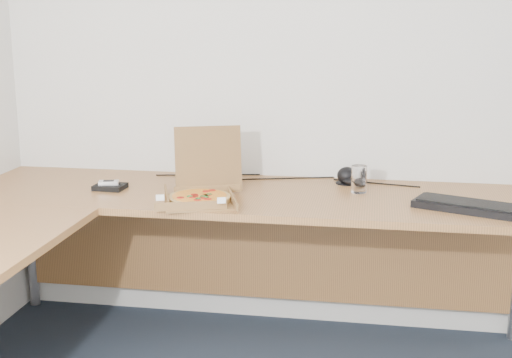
% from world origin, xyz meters
% --- Properties ---
extents(room_shell, '(3.50, 3.50, 2.50)m').
position_xyz_m(room_shell, '(0.00, 0.00, 1.25)').
color(room_shell, silver).
rests_on(room_shell, ground).
extents(desk, '(2.50, 2.20, 0.73)m').
position_xyz_m(desk, '(-0.82, 0.97, 0.70)').
color(desk, '#986436').
rests_on(desk, ground).
extents(pizza_box, '(0.28, 0.33, 0.29)m').
position_xyz_m(pizza_box, '(-0.67, 1.21, 0.76)').
color(pizza_box, brown).
rests_on(pizza_box, desk).
extents(drinking_glass, '(0.07, 0.07, 0.12)m').
position_xyz_m(drinking_glass, '(-0.03, 1.49, 0.79)').
color(drinking_glass, white).
rests_on(drinking_glass, desk).
extents(keyboard, '(0.49, 0.32, 0.03)m').
position_xyz_m(keyboard, '(0.42, 1.26, 0.74)').
color(keyboard, black).
rests_on(keyboard, desk).
extents(mouse, '(0.12, 0.08, 0.04)m').
position_xyz_m(mouse, '(-0.05, 1.61, 0.75)').
color(mouse, black).
rests_on(mouse, desk).
extents(wallet, '(0.14, 0.12, 0.02)m').
position_xyz_m(wallet, '(-1.12, 1.36, 0.74)').
color(wallet, black).
rests_on(wallet, desk).
extents(phone, '(0.10, 0.07, 0.02)m').
position_xyz_m(phone, '(-1.12, 1.36, 0.76)').
color(phone, '#B2B5BA').
rests_on(phone, wallet).
extents(dome_speaker, '(0.10, 0.10, 0.08)m').
position_xyz_m(dome_speaker, '(-0.09, 1.64, 0.77)').
color(dome_speaker, black).
rests_on(dome_speaker, desk).
extents(cable_bundle, '(0.60, 0.12, 0.01)m').
position_xyz_m(cable_bundle, '(-0.41, 1.68, 0.73)').
color(cable_bundle, black).
rests_on(cable_bundle, desk).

